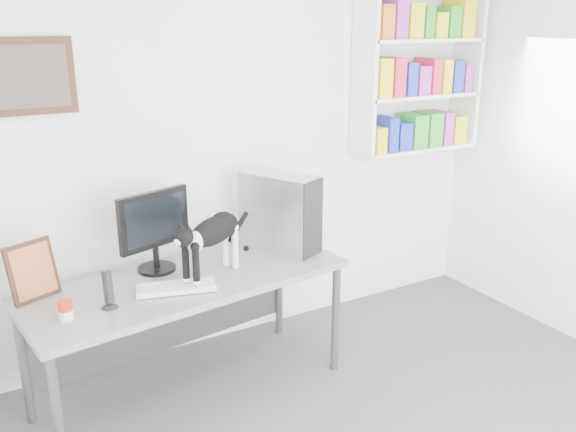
{
  "coord_description": "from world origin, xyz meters",
  "views": [
    {
      "loc": [
        -1.74,
        -1.68,
        2.2
      ],
      "look_at": [
        0.1,
        1.53,
        1.0
      ],
      "focal_mm": 38.0,
      "sensor_mm": 36.0,
      "label": 1
    }
  ],
  "objects_px": {
    "desk": "(191,337)",
    "monitor": "(154,231)",
    "pc_tower": "(280,212)",
    "soup_can": "(65,310)",
    "cat": "(213,247)",
    "keyboard": "(176,287)",
    "speaker": "(108,289)",
    "bookshelf": "(419,68)",
    "leaning_print": "(32,270)"
  },
  "relations": [
    {
      "from": "bookshelf",
      "to": "soup_can",
      "type": "height_order",
      "value": "bookshelf"
    },
    {
      "from": "monitor",
      "to": "cat",
      "type": "bearing_deg",
      "value": -62.74
    },
    {
      "from": "soup_can",
      "to": "keyboard",
      "type": "bearing_deg",
      "value": 5.99
    },
    {
      "from": "desk",
      "to": "pc_tower",
      "type": "distance_m",
      "value": 0.95
    },
    {
      "from": "desk",
      "to": "speaker",
      "type": "xyz_separation_m",
      "value": [
        -0.49,
        -0.16,
        0.49
      ]
    },
    {
      "from": "desk",
      "to": "cat",
      "type": "height_order",
      "value": "cat"
    },
    {
      "from": "speaker",
      "to": "pc_tower",
      "type": "bearing_deg",
      "value": 16.61
    },
    {
      "from": "bookshelf",
      "to": "soup_can",
      "type": "relative_size",
      "value": 11.96
    },
    {
      "from": "soup_can",
      "to": "cat",
      "type": "bearing_deg",
      "value": 8.7
    },
    {
      "from": "monitor",
      "to": "soup_can",
      "type": "height_order",
      "value": "monitor"
    },
    {
      "from": "desk",
      "to": "monitor",
      "type": "xyz_separation_m",
      "value": [
        -0.12,
        0.2,
        0.64
      ]
    },
    {
      "from": "keyboard",
      "to": "pc_tower",
      "type": "distance_m",
      "value": 0.88
    },
    {
      "from": "bookshelf",
      "to": "cat",
      "type": "height_order",
      "value": "bookshelf"
    },
    {
      "from": "monitor",
      "to": "cat",
      "type": "height_order",
      "value": "monitor"
    },
    {
      "from": "pc_tower",
      "to": "soup_can",
      "type": "relative_size",
      "value": 4.83
    },
    {
      "from": "speaker",
      "to": "soup_can",
      "type": "relative_size",
      "value": 2.02
    },
    {
      "from": "bookshelf",
      "to": "speaker",
      "type": "height_order",
      "value": "bookshelf"
    },
    {
      "from": "pc_tower",
      "to": "soup_can",
      "type": "height_order",
      "value": "pc_tower"
    },
    {
      "from": "speaker",
      "to": "leaning_print",
      "type": "relative_size",
      "value": 0.64
    },
    {
      "from": "keyboard",
      "to": "cat",
      "type": "bearing_deg",
      "value": 30.04
    },
    {
      "from": "desk",
      "to": "keyboard",
      "type": "relative_size",
      "value": 4.33
    },
    {
      "from": "soup_can",
      "to": "cat",
      "type": "height_order",
      "value": "cat"
    },
    {
      "from": "desk",
      "to": "monitor",
      "type": "bearing_deg",
      "value": 113.64
    },
    {
      "from": "speaker",
      "to": "soup_can",
      "type": "distance_m",
      "value": 0.23
    },
    {
      "from": "bookshelf",
      "to": "desk",
      "type": "distance_m",
      "value": 2.55
    },
    {
      "from": "pc_tower",
      "to": "monitor",
      "type": "bearing_deg",
      "value": 151.18
    },
    {
      "from": "speaker",
      "to": "cat",
      "type": "bearing_deg",
      "value": 11.29
    },
    {
      "from": "desk",
      "to": "keyboard",
      "type": "height_order",
      "value": "keyboard"
    },
    {
      "from": "desk",
      "to": "speaker",
      "type": "distance_m",
      "value": 0.71
    },
    {
      "from": "bookshelf",
      "to": "speaker",
      "type": "distance_m",
      "value": 2.77
    },
    {
      "from": "soup_can",
      "to": "cat",
      "type": "xyz_separation_m",
      "value": [
        0.85,
        0.13,
        0.13
      ]
    },
    {
      "from": "pc_tower",
      "to": "cat",
      "type": "height_order",
      "value": "pc_tower"
    },
    {
      "from": "bookshelf",
      "to": "leaning_print",
      "type": "distance_m",
      "value": 3.0
    },
    {
      "from": "pc_tower",
      "to": "cat",
      "type": "xyz_separation_m",
      "value": [
        -0.55,
        -0.2,
        -0.06
      ]
    },
    {
      "from": "bookshelf",
      "to": "keyboard",
      "type": "xyz_separation_m",
      "value": [
        -2.15,
        -0.56,
        -1.06
      ]
    },
    {
      "from": "desk",
      "to": "pc_tower",
      "type": "relative_size",
      "value": 3.71
    },
    {
      "from": "monitor",
      "to": "soup_can",
      "type": "bearing_deg",
      "value": -164.61
    },
    {
      "from": "monitor",
      "to": "cat",
      "type": "xyz_separation_m",
      "value": [
        0.26,
        -0.26,
        -0.06
      ]
    },
    {
      "from": "bookshelf",
      "to": "monitor",
      "type": "relative_size",
      "value": 2.49
    },
    {
      "from": "bookshelf",
      "to": "cat",
      "type": "relative_size",
      "value": 2.05
    },
    {
      "from": "pc_tower",
      "to": "cat",
      "type": "relative_size",
      "value": 0.83
    },
    {
      "from": "soup_can",
      "to": "cat",
      "type": "distance_m",
      "value": 0.87
    },
    {
      "from": "bookshelf",
      "to": "leaning_print",
      "type": "height_order",
      "value": "bookshelf"
    },
    {
      "from": "soup_can",
      "to": "cat",
      "type": "relative_size",
      "value": 0.17
    },
    {
      "from": "soup_can",
      "to": "monitor",
      "type": "bearing_deg",
      "value": 33.11
    },
    {
      "from": "leaning_print",
      "to": "soup_can",
      "type": "bearing_deg",
      "value": -97.74
    },
    {
      "from": "bookshelf",
      "to": "monitor",
      "type": "distance_m",
      "value": 2.32
    },
    {
      "from": "desk",
      "to": "monitor",
      "type": "relative_size",
      "value": 3.74
    },
    {
      "from": "monitor",
      "to": "bookshelf",
      "type": "bearing_deg",
      "value": -11.44
    },
    {
      "from": "leaning_print",
      "to": "cat",
      "type": "relative_size",
      "value": 0.54
    }
  ]
}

